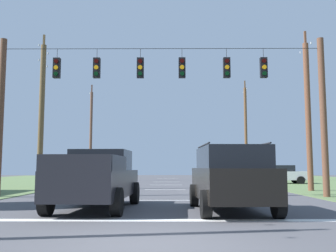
# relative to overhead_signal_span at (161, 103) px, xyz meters

# --- Properties ---
(ground_plane) EXTENTS (120.00, 120.00, 0.00)m
(ground_plane) POSITION_rel_overhead_signal_span_xyz_m (0.09, -10.71, -4.31)
(ground_plane) COLOR #47474C
(stop_bar_stripe) EXTENTS (12.87, 0.45, 0.01)m
(stop_bar_stripe) POSITION_rel_overhead_signal_span_xyz_m (0.09, -7.55, -4.31)
(stop_bar_stripe) COLOR white
(stop_bar_stripe) RESTS_ON ground
(lane_dash_0) EXTENTS (2.50, 0.15, 0.01)m
(lane_dash_0) POSITION_rel_overhead_signal_span_xyz_m (0.09, -1.55, -4.31)
(lane_dash_0) COLOR white
(lane_dash_0) RESTS_ON ground
(lane_dash_1) EXTENTS (2.50, 0.15, 0.01)m
(lane_dash_1) POSITION_rel_overhead_signal_span_xyz_m (0.09, 6.05, -4.31)
(lane_dash_1) COLOR white
(lane_dash_1) RESTS_ON ground
(lane_dash_2) EXTENTS (2.50, 0.15, 0.01)m
(lane_dash_2) POSITION_rel_overhead_signal_span_xyz_m (0.09, 12.27, -4.31)
(lane_dash_2) COLOR white
(lane_dash_2) RESTS_ON ground
(lane_dash_3) EXTENTS (2.50, 0.15, 0.01)m
(lane_dash_3) POSITION_rel_overhead_signal_span_xyz_m (0.09, 18.62, -4.31)
(lane_dash_3) COLOR white
(lane_dash_3) RESTS_ON ground
(lane_dash_4) EXTENTS (2.50, 0.15, 0.01)m
(lane_dash_4) POSITION_rel_overhead_signal_span_xyz_m (0.09, 28.76, -4.31)
(lane_dash_4) COLOR white
(lane_dash_4) RESTS_ON ground
(overhead_signal_span) EXTENTS (15.25, 0.31, 7.41)m
(overhead_signal_span) POSITION_rel_overhead_signal_span_xyz_m (0.00, 0.00, 0.00)
(overhead_signal_span) COLOR brown
(overhead_signal_span) RESTS_ON ground
(pickup_truck) EXTENTS (2.47, 5.48, 1.95)m
(pickup_truck) POSITION_rel_overhead_signal_span_xyz_m (-1.99, -4.82, -3.34)
(pickup_truck) COLOR black
(pickup_truck) RESTS_ON ground
(suv_black) EXTENTS (2.35, 4.87, 2.05)m
(suv_black) POSITION_rel_overhead_signal_span_xyz_m (2.29, -5.62, -3.25)
(suv_black) COLOR black
(suv_black) RESTS_ON ground
(distant_car_crossing_white) EXTENTS (2.23, 4.40, 1.52)m
(distant_car_crossing_white) POSITION_rel_overhead_signal_span_xyz_m (3.48, 4.75, -3.52)
(distant_car_crossing_white) COLOR silver
(distant_car_crossing_white) RESTS_ON ground
(distant_car_oncoming) EXTENTS (4.41, 2.25, 1.52)m
(distant_car_oncoming) POSITION_rel_overhead_signal_span_xyz_m (9.46, 14.40, -3.52)
(distant_car_oncoming) COLOR silver
(distant_car_oncoming) RESTS_ON ground
(utility_pole_mid_right) EXTENTS (0.33, 1.91, 9.40)m
(utility_pole_mid_right) POSITION_rel_overhead_signal_span_xyz_m (8.43, 4.58, 0.16)
(utility_pole_mid_right) COLOR brown
(utility_pole_mid_right) RESTS_ON ground
(utility_pole_far_right) EXTENTS (0.29, 1.92, 10.28)m
(utility_pole_far_right) POSITION_rel_overhead_signal_span_xyz_m (8.13, 21.63, 0.64)
(utility_pole_far_right) COLOR brown
(utility_pole_far_right) RESTS_ON ground
(utility_pole_mid_left) EXTENTS (0.34, 1.80, 9.76)m
(utility_pole_mid_left) POSITION_rel_overhead_signal_span_xyz_m (-7.63, 6.09, 0.44)
(utility_pole_mid_left) COLOR brown
(utility_pole_mid_left) RESTS_ON ground
(utility_pole_far_left) EXTENTS (0.27, 1.92, 9.74)m
(utility_pole_far_left) POSITION_rel_overhead_signal_span_xyz_m (-7.62, 21.02, 0.39)
(utility_pole_far_left) COLOR brown
(utility_pole_far_left) RESTS_ON ground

